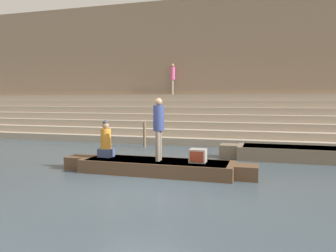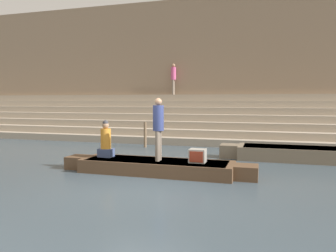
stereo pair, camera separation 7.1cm
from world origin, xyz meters
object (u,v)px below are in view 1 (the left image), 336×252
object	(u,v)px
moored_boat_shore	(307,154)
mooring_post	(144,135)
person_rowing	(106,142)
person_on_steps	(172,77)
person_standing	(159,124)
rowboat_main	(156,166)
tv_set	(198,156)

from	to	relation	value
moored_boat_shore	mooring_post	world-z (taller)	mooring_post
person_rowing	person_on_steps	bearing A→B (deg)	94.04
person_on_steps	person_standing	bearing A→B (deg)	150.00
rowboat_main	moored_boat_shore	distance (m)	5.51
person_standing	person_on_steps	bearing A→B (deg)	110.34
person_rowing	moored_boat_shore	world-z (taller)	person_rowing
person_rowing	tv_set	bearing A→B (deg)	-0.60
person_standing	tv_set	world-z (taller)	person_standing
person_rowing	tv_set	xyz separation A→B (m)	(2.86, -0.09, -0.28)
moored_boat_shore	person_on_steps	distance (m)	9.42
rowboat_main	mooring_post	distance (m)	5.32
person_rowing	person_on_steps	world-z (taller)	person_on_steps
mooring_post	person_on_steps	bearing A→B (deg)	89.22
person_standing	moored_boat_shore	bearing A→B (deg)	45.00
person_standing	person_rowing	world-z (taller)	person_standing
person_standing	moored_boat_shore	world-z (taller)	person_standing
mooring_post	person_on_steps	world-z (taller)	person_on_steps
tv_set	moored_boat_shore	world-z (taller)	tv_set
tv_set	moored_boat_shore	bearing A→B (deg)	45.68
tv_set	moored_boat_shore	size ratio (longest dim) A/B	0.08
person_rowing	mooring_post	size ratio (longest dim) A/B	0.99
person_rowing	mooring_post	distance (m)	4.77
person_standing	person_on_steps	distance (m)	9.83
person_standing	tv_set	distance (m)	1.41
person_rowing	moored_boat_shore	distance (m)	6.88
person_standing	person_on_steps	xyz separation A→B (m)	(-2.18, 9.36, 2.03)
rowboat_main	person_standing	distance (m)	1.22
rowboat_main	tv_set	size ratio (longest dim) A/B	12.62
person_standing	mooring_post	bearing A→B (deg)	121.86
rowboat_main	person_on_steps	bearing A→B (deg)	104.06
person_standing	person_rowing	bearing A→B (deg)	-177.86
person_rowing	person_on_steps	size ratio (longest dim) A/B	0.64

